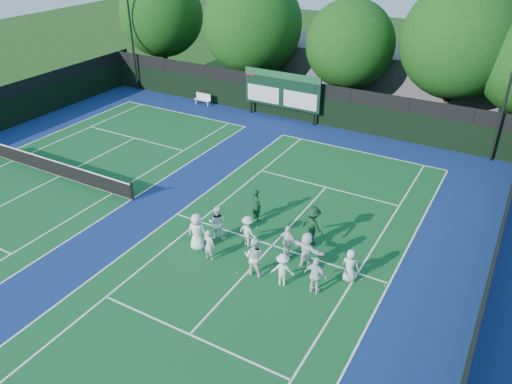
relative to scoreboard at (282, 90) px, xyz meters
The scene contains 33 objects.
ground 17.23m from the scoreboard, 65.78° to the right, with size 120.00×120.00×0.00m, color #193D10.
court_apron 14.78m from the scoreboard, 86.03° to the right, with size 34.00×32.00×0.01m, color navy.
near_court 16.33m from the scoreboard, 64.32° to the right, with size 11.05×23.85×0.01m.
left_court 16.32m from the scoreboard, 115.60° to the right, with size 11.05×23.85×0.01m.
back_fence 1.38m from the scoreboard, 22.25° to the left, with size 34.00×0.08×3.00m.
divider_fence_right 21.68m from the scoreboard, 42.33° to the right, with size 0.08×32.00×3.00m.
scoreboard is the anchor object (origin of this frame).
clubhouse 9.80m from the scoreboard, 59.22° to the left, with size 18.00×6.00×4.00m, color #5A5A5F.
light_pole_left 14.58m from the scoreboard, behind, with size 1.20×0.30×10.12m.
tennis_net 16.26m from the scoreboard, 115.60° to the right, with size 11.30×0.10×1.10m.
bench 7.08m from the scoreboard, behind, with size 1.42×0.45×0.89m.
tree_a 14.60m from the scoreboard, 163.71° to the left, with size 7.19×7.19×9.26m.
tree_b 6.88m from the scoreboard, 138.73° to the left, with size 7.86×7.86×9.60m.
tree_c 6.02m from the scoreboard, 47.90° to the left, with size 6.43×6.43×8.29m.
tree_d 12.22m from the scoreboard, 20.04° to the left, with size 7.53×7.53×9.87m.
tennis_ball_0 18.51m from the scoreboard, 68.69° to the right, with size 0.07×0.07×0.07m, color yellow.
tennis_ball_1 17.92m from the scoreboard, 58.80° to the right, with size 0.07×0.07×0.07m, color yellow.
tennis_ball_2 19.43m from the scoreboard, 50.09° to the right, with size 0.07×0.07×0.07m, color yellow.
tennis_ball_3 12.88m from the scoreboard, 80.83° to the right, with size 0.07×0.07×0.07m, color yellow.
tennis_ball_4 14.95m from the scoreboard, 67.39° to the right, with size 0.07×0.07×0.07m, color yellow.
tennis_ball_5 18.93m from the scoreboard, 52.55° to the right, with size 0.07×0.07×0.07m, color yellow.
player_front_0 17.02m from the scoreboard, 75.80° to the right, with size 0.88×0.57×1.80m, color white.
player_front_1 17.65m from the scoreboard, 73.21° to the right, with size 0.55×0.36×1.52m, color silver.
player_front_2 18.32m from the scoreboard, 66.49° to the right, with size 0.87×0.68×1.78m, color white.
player_front_3 18.94m from the scoreboard, 62.75° to the right, with size 0.96×0.55×1.49m, color white.
player_front_4 19.43m from the scoreboard, 58.88° to the right, with size 0.99×0.41×1.70m, color white.
player_back_0 15.98m from the scoreboard, 73.68° to the right, with size 0.83×0.65×1.70m, color white.
player_back_1 16.31m from the scoreboard, 68.28° to the right, with size 0.98×0.57×1.52m, color silver.
player_back_2 17.06m from the scoreboard, 61.96° to the right, with size 0.94×0.39×1.60m, color white.
player_back_3 17.77m from the scoreboard, 59.42° to the right, with size 1.61×0.51×1.74m, color white.
player_back_4 18.76m from the scoreboard, 54.23° to the right, with size 0.73×0.48×1.50m, color silver.
coach_left 14.11m from the scoreboard, 67.95° to the right, with size 0.63×0.41×1.72m, color #0E331C.
coach_right 16.00m from the scoreboard, 57.80° to the right, with size 1.24×0.71×1.92m, color #0E351A.
Camera 1 is at (8.65, -15.72, 13.42)m, focal length 35.00 mm.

